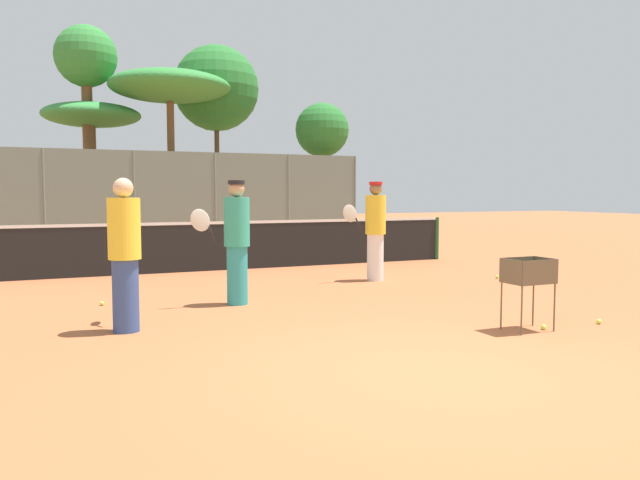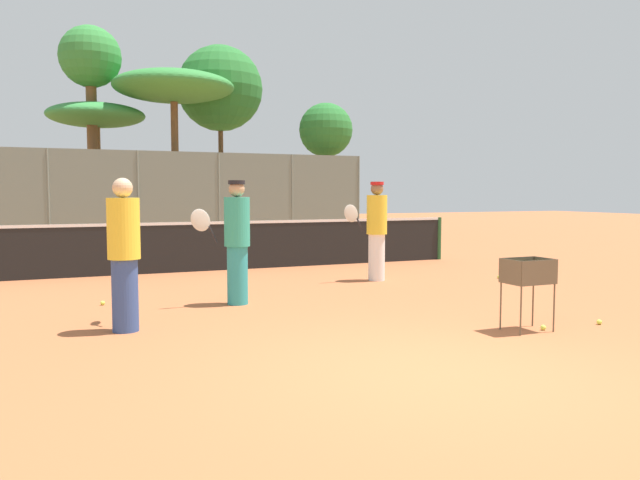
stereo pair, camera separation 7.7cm
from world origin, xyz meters
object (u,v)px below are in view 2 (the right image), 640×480
at_px(ball_cart, 526,277).
at_px(parked_car, 207,214).
at_px(tennis_net, 217,245).
at_px(player_yellow_shirt, 237,240).
at_px(player_white_outfit, 376,230).
at_px(player_red_cap, 124,253).

relative_size(ball_cart, parked_car, 0.21).
distance_m(tennis_net, player_yellow_shirt, 4.25).
xyz_separation_m(player_yellow_shirt, ball_cart, (2.74, -3.18, -0.31)).
bearing_deg(player_white_outfit, parked_car, -95.92).
relative_size(player_yellow_shirt, parked_car, 0.45).
bearing_deg(ball_cart, player_white_outfit, 84.64).
xyz_separation_m(tennis_net, player_red_cap, (-2.50, -5.42, 0.40)).
bearing_deg(parked_car, tennis_net, -102.36).
bearing_deg(parked_car, player_red_cap, -105.57).
xyz_separation_m(player_yellow_shirt, parked_car, (4.40, 20.87, -0.31)).
relative_size(tennis_net, player_white_outfit, 6.08).
bearing_deg(player_red_cap, player_white_outfit, -45.87).
relative_size(tennis_net, ball_cart, 12.98).
distance_m(player_red_cap, ball_cart, 4.91).
bearing_deg(player_red_cap, player_yellow_shirt, -39.05).
distance_m(player_yellow_shirt, ball_cart, 4.21).
height_order(player_white_outfit, player_yellow_shirt, player_white_outfit).
distance_m(tennis_net, player_white_outfit, 3.68).
relative_size(player_red_cap, player_yellow_shirt, 1.00).
xyz_separation_m(player_white_outfit, player_red_cap, (-4.94, -2.69, -0.02)).
bearing_deg(tennis_net, player_yellow_shirt, -100.11).
relative_size(tennis_net, player_red_cap, 6.18).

